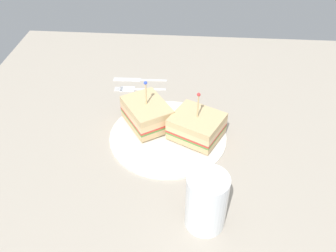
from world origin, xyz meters
TOP-DOWN VIEW (x-y plane):
  - ground_plane at (0.00, 0.00)cm, footprint 96.03×96.03cm
  - plate at (0.00, 0.00)cm, footprint 24.35×24.35cm
  - sandwich_half_front at (3.10, 4.70)cm, footprint 12.87×12.07cm
  - sandwich_half_back at (0.04, -5.84)cm, footprint 11.96×12.45cm
  - drink_glass at (-20.62, -7.53)cm, footprint 6.52×6.52cm
  - fork at (17.10, 9.71)cm, footprint 2.41×12.81cm
  - knife at (21.44, 9.71)cm, footprint 1.69×13.75cm

SIDE VIEW (x-z plane):
  - ground_plane at x=0.00cm, z-range -2.00..0.00cm
  - fork at x=17.10cm, z-range 0.00..0.35cm
  - knife at x=21.44cm, z-range 0.00..0.35cm
  - plate at x=0.00cm, z-range 0.00..0.94cm
  - sandwich_half_back at x=0.04cm, z-range -1.89..8.56cm
  - sandwich_half_front at x=3.10cm, z-range -1.77..8.78cm
  - drink_glass at x=-20.62cm, z-range -0.39..10.01cm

